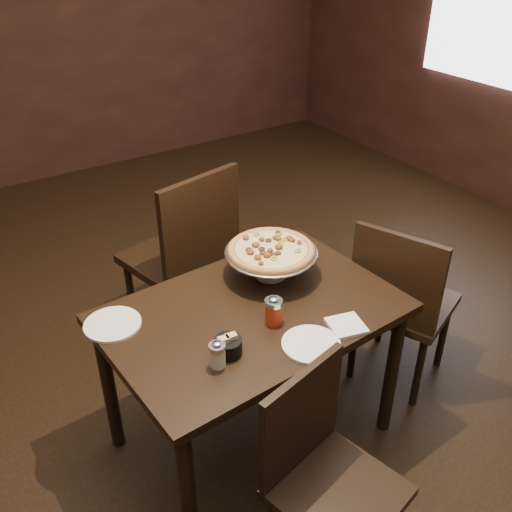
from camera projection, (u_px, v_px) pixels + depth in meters
room at (264, 146)px, 1.82m from camera, size 6.04×7.04×2.84m
dining_table at (252, 328)px, 2.28m from camera, size 1.18×0.82×0.71m
pizza_stand at (271, 250)px, 2.36m from camera, size 0.39×0.39×0.16m
parmesan_shaker at (217, 355)px, 1.93m from camera, size 0.06×0.06×0.10m
pepper_flake_shaker at (273, 311)px, 2.13m from camera, size 0.07×0.07×0.12m
packet_caddy at (228, 346)px, 1.99m from camera, size 0.10×0.10×0.08m
napkin_stack at (346, 326)px, 2.13m from camera, size 0.16×0.16×0.01m
plate_left at (113, 324)px, 2.14m from camera, size 0.22×0.22×0.01m
plate_near at (311, 344)px, 2.04m from camera, size 0.21×0.21×0.01m
serving_spatula at (298, 262)px, 2.29m from camera, size 0.14×0.14×0.02m
chair_far at (186, 253)px, 2.90m from camera, size 0.56×0.56×1.01m
chair_near at (324, 470)px, 1.91m from camera, size 0.46×0.46×0.82m
chair_side at (401, 300)px, 2.66m from camera, size 0.54×0.54×0.89m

